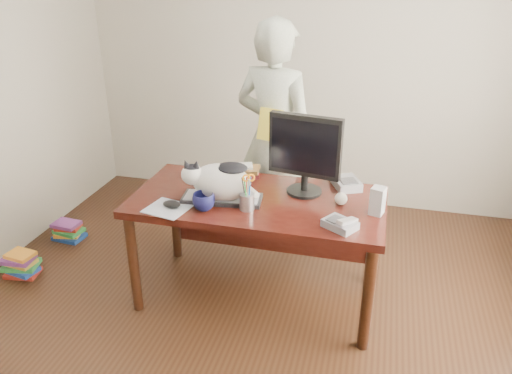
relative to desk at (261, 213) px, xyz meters
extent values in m
plane|color=black|center=(0.00, -0.68, -0.60)|extent=(4.50, 4.50, 0.00)
plane|color=beige|center=(0.00, 1.57, 0.75)|extent=(4.00, 0.00, 4.00)
cube|color=black|center=(0.00, -0.08, 0.12)|extent=(1.60, 0.80, 0.05)
cylinder|color=black|center=(-0.74, -0.42, -0.25)|extent=(0.07, 0.07, 0.70)
cylinder|color=black|center=(0.74, -0.42, -0.25)|extent=(0.07, 0.07, 0.70)
cylinder|color=black|center=(-0.74, 0.26, -0.25)|extent=(0.07, 0.07, 0.70)
cylinder|color=black|center=(0.74, 0.26, -0.25)|extent=(0.07, 0.07, 0.70)
cube|color=black|center=(0.00, 0.28, -0.20)|extent=(1.45, 0.03, 0.50)
cube|color=black|center=(-0.21, -0.17, 0.16)|extent=(0.52, 0.25, 0.02)
cube|color=#AFAFB4|center=(-0.21, -0.17, 0.17)|extent=(0.48, 0.21, 0.01)
ellipsoid|color=silver|center=(-0.21, -0.17, 0.27)|extent=(0.40, 0.28, 0.23)
ellipsoid|color=silver|center=(-0.38, -0.21, 0.32)|extent=(0.15, 0.15, 0.13)
ellipsoid|color=black|center=(-0.38, -0.21, 0.37)|extent=(0.10, 0.10, 0.05)
cone|color=black|center=(-0.41, -0.23, 0.40)|extent=(0.07, 0.07, 0.08)
cone|color=black|center=(-0.35, -0.22, 0.40)|extent=(0.07, 0.07, 0.08)
ellipsoid|color=black|center=(-0.15, -0.16, 0.37)|extent=(0.22, 0.18, 0.05)
cylinder|color=silver|center=(-0.04, -0.09, 0.20)|extent=(0.13, 0.15, 0.05)
cylinder|color=black|center=(0.27, 0.08, 0.16)|extent=(0.26, 0.26, 0.02)
cylinder|color=black|center=(0.27, 0.08, 0.22)|extent=(0.05, 0.05, 0.10)
cube|color=black|center=(0.27, 0.06, 0.48)|extent=(0.47, 0.13, 0.39)
cube|color=black|center=(0.26, 0.03, 0.48)|extent=(0.42, 0.08, 0.33)
cylinder|color=#96969B|center=(-0.03, -0.24, 0.20)|extent=(0.12, 0.12, 0.10)
cylinder|color=black|center=(-0.05, -0.24, 0.28)|extent=(0.02, 0.04, 0.15)
cylinder|color=#0C44A8|center=(-0.01, -0.25, 0.28)|extent=(0.02, 0.04, 0.15)
cylinder|color=red|center=(-0.03, -0.22, 0.28)|extent=(0.02, 0.04, 0.15)
cylinder|color=#177328|center=(-0.03, -0.26, 0.28)|extent=(0.03, 0.03, 0.15)
cylinder|color=silver|center=(-0.02, -0.24, 0.29)|extent=(0.02, 0.02, 0.11)
cylinder|color=silver|center=(-0.01, -0.24, 0.29)|extent=(0.01, 0.03, 0.11)
torus|color=orange|center=(-0.03, -0.25, 0.36)|extent=(0.05, 0.03, 0.05)
torus|color=orange|center=(0.00, -0.24, 0.36)|extent=(0.05, 0.03, 0.05)
cube|color=#B6BAC3|center=(-0.50, -0.36, 0.15)|extent=(0.29, 0.27, 0.01)
ellipsoid|color=black|center=(-0.48, -0.34, 0.17)|extent=(0.12, 0.09, 0.04)
imported|color=#0C0D33|center=(-0.28, -0.31, 0.20)|extent=(0.18, 0.18, 0.11)
cube|color=slate|center=(0.54, -0.34, 0.17)|extent=(0.22, 0.20, 0.04)
cube|color=#3E3E41|center=(0.51, -0.33, 0.20)|extent=(0.11, 0.11, 0.01)
cube|color=silver|center=(0.58, -0.35, 0.20)|extent=(0.12, 0.15, 0.05)
cube|color=gray|center=(0.74, -0.11, 0.23)|extent=(0.10, 0.10, 0.17)
sphere|color=beige|center=(0.52, -0.04, 0.19)|extent=(0.08, 0.08, 0.08)
cube|color=#4D1419|center=(-0.18, 0.25, 0.16)|extent=(0.24, 0.20, 0.03)
cube|color=brown|center=(-0.17, 0.25, 0.20)|extent=(0.20, 0.16, 0.03)
cube|color=white|center=(-0.19, 0.25, 0.22)|extent=(0.16, 0.14, 0.02)
cube|color=slate|center=(0.53, 0.23, 0.18)|extent=(0.23, 0.25, 0.06)
cube|color=#3E3E41|center=(0.54, 0.20, 0.21)|extent=(0.14, 0.14, 0.01)
imported|color=silver|center=(-0.06, 0.69, 0.29)|extent=(0.74, 0.59, 1.79)
cube|color=gold|center=(-0.06, 0.52, 0.45)|extent=(0.19, 0.14, 0.23)
cube|color=#A42317|center=(-1.75, -0.28, -0.59)|extent=(0.25, 0.19, 0.03)
cube|color=navy|center=(-1.74, -0.28, -0.56)|extent=(0.23, 0.18, 0.03)
cube|color=#298B39|center=(-1.76, -0.27, -0.53)|extent=(0.27, 0.22, 0.03)
cube|color=gold|center=(-1.75, -0.28, -0.49)|extent=(0.21, 0.16, 0.03)
cube|color=#692E74|center=(-1.76, -0.29, -0.46)|extent=(0.23, 0.17, 0.03)
cube|color=orange|center=(-1.74, -0.27, -0.43)|extent=(0.21, 0.17, 0.03)
cube|color=navy|center=(-1.72, 0.27, -0.59)|extent=(0.25, 0.19, 0.03)
cube|color=orange|center=(-1.73, 0.28, -0.55)|extent=(0.22, 0.19, 0.03)
cube|color=#298B39|center=(-1.71, 0.27, -0.52)|extent=(0.24, 0.19, 0.03)
cube|color=#A42317|center=(-1.72, 0.28, -0.49)|extent=(0.21, 0.16, 0.03)
cube|color=#692E74|center=(-1.73, 0.27, -0.46)|extent=(0.22, 0.17, 0.03)
camera|label=1|loc=(0.70, -2.84, 1.54)|focal=35.00mm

